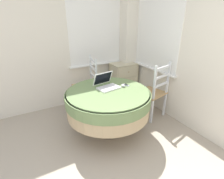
# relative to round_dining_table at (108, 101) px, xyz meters

# --- Properties ---
(corner_room_shell) EXTENTS (4.17, 4.51, 2.55)m
(corner_room_shell) POSITION_rel_round_dining_table_xyz_m (0.38, 0.27, 0.72)
(corner_room_shell) COLOR silver
(corner_room_shell) RESTS_ON ground_plane
(round_dining_table) EXTENTS (1.24, 1.24, 0.72)m
(round_dining_table) POSITION_rel_round_dining_table_xyz_m (0.00, 0.00, 0.00)
(round_dining_table) COLOR #4C3D2D
(round_dining_table) RESTS_ON ground_plane
(laptop) EXTENTS (0.36, 0.34, 0.22)m
(laptop) POSITION_rel_round_dining_table_xyz_m (0.04, 0.13, 0.21)
(laptop) COLOR white
(laptop) RESTS_ON round_dining_table
(computer_mouse) EXTENTS (0.05, 0.08, 0.04)m
(computer_mouse) POSITION_rel_round_dining_table_xyz_m (0.27, 0.03, 0.18)
(computer_mouse) COLOR silver
(computer_mouse) RESTS_ON round_dining_table
(cell_phone) EXTENTS (0.09, 0.12, 0.01)m
(cell_phone) POSITION_rel_round_dining_table_xyz_m (0.34, 0.05, 0.16)
(cell_phone) COLOR #B2B7BC
(cell_phone) RESTS_ON round_dining_table
(dining_chair_near_back_window) EXTENTS (0.48, 0.49, 1.02)m
(dining_chair_near_back_window) POSITION_rel_round_dining_table_xyz_m (0.03, 0.91, -0.09)
(dining_chair_near_back_window) COLOR tan
(dining_chair_near_back_window) RESTS_ON ground_plane
(dining_chair_near_right_window) EXTENTS (0.52, 0.51, 1.02)m
(dining_chair_near_right_window) POSITION_rel_round_dining_table_xyz_m (0.93, 0.05, -0.09)
(dining_chair_near_right_window) COLOR tan
(dining_chair_near_right_window) RESTS_ON ground_plane
(corner_cabinet) EXTENTS (0.55, 0.42, 0.77)m
(corner_cabinet) POSITION_rel_round_dining_table_xyz_m (0.93, 1.03, -0.17)
(corner_cabinet) COLOR beige
(corner_cabinet) RESTS_ON ground_plane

